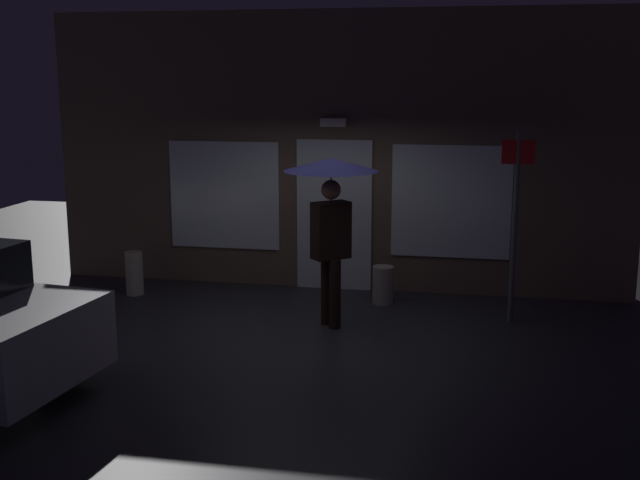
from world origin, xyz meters
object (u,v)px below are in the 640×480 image
(street_sign_post, at_px, (515,216))
(sidewalk_bollard_2, at_px, (134,273))
(sidewalk_bollard, at_px, (383,285))
(person_with_umbrella, at_px, (331,196))

(street_sign_post, height_order, sidewalk_bollard_2, street_sign_post)
(sidewalk_bollard, distance_m, sidewalk_bollard_2, 3.57)
(sidewalk_bollard_2, bearing_deg, street_sign_post, -3.41)
(person_with_umbrella, distance_m, sidewalk_bollard, 1.88)
(person_with_umbrella, bearing_deg, sidewalk_bollard_2, -57.41)
(person_with_umbrella, xyz_separation_m, sidewalk_bollard, (0.53, 1.14, -1.40))
(street_sign_post, distance_m, sidewalk_bollard, 2.11)
(person_with_umbrella, relative_size, sidewalk_bollard, 4.05)
(person_with_umbrella, height_order, street_sign_post, street_sign_post)
(street_sign_post, xyz_separation_m, sidewalk_bollard_2, (-5.26, 0.31, -1.06))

